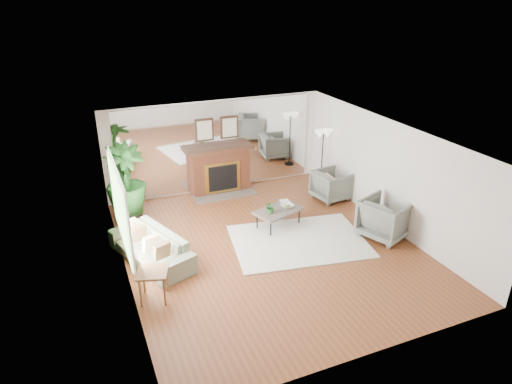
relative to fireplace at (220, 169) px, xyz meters
name	(u,v)px	position (x,y,z in m)	size (l,w,h in m)	color
ground	(269,247)	(0.00, -3.26, -0.66)	(7.00, 7.00, 0.00)	brown
wall_left	(122,221)	(-2.99, -3.26, 0.59)	(0.02, 7.00, 2.50)	silver
wall_right	(388,174)	(2.99, -3.26, 0.59)	(0.02, 7.00, 2.50)	silver
wall_back	(217,146)	(0.00, 0.23, 0.59)	(6.00, 0.02, 2.50)	silver
mirror_panel	(217,146)	(0.00, 0.21, 0.59)	(5.40, 0.04, 2.40)	silver
window_panel	(120,207)	(-2.96, -2.86, 0.69)	(0.04, 2.40, 1.50)	#B2E09E
fireplace	(220,169)	(0.00, 0.00, 0.00)	(1.85, 0.83, 2.05)	brown
area_rug	(299,241)	(0.71, -3.30, -0.64)	(2.90, 2.07, 0.03)	silver
coffee_table	(279,211)	(0.59, -2.47, -0.25)	(1.26, 0.97, 0.44)	#5A5047
sofa	(151,247)	(-2.45, -2.78, -0.35)	(2.12, 0.83, 0.62)	gray
armchair_back	(331,185)	(2.55, -1.60, -0.26)	(0.84, 0.87, 0.79)	slate
armchair_front	(385,218)	(2.60, -3.81, -0.21)	(0.97, 1.00, 0.91)	slate
side_table	(153,276)	(-2.65, -4.11, -0.16)	(0.66, 0.66, 0.60)	brown
potted_ficus	(126,182)	(-2.60, -0.91, 0.39)	(1.12, 1.12, 1.96)	black
floor_lamp	(323,139)	(2.70, -0.80, 0.77)	(0.54, 0.30, 1.67)	black
tabletop_plant	(271,207)	(0.34, -2.56, -0.07)	(0.27, 0.23, 0.30)	#296324
fruit_bowl	(287,206)	(0.82, -2.45, -0.18)	(0.29, 0.29, 0.07)	brown
book	(281,202)	(0.80, -2.17, -0.20)	(0.22, 0.30, 0.02)	brown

